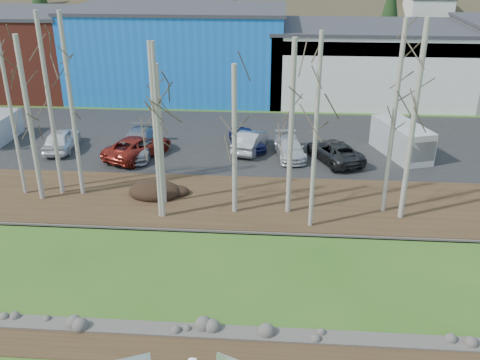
# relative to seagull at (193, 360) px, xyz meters

# --- Properties ---
(dirt_strip) EXTENTS (80.00, 1.80, 0.03)m
(dirt_strip) POSITION_rel_seagull_xyz_m (-0.99, 0.70, -0.14)
(dirt_strip) COLOR #382616
(dirt_strip) RESTS_ON ground
(near_bank_rocks) EXTENTS (80.00, 0.80, 0.50)m
(near_bank_rocks) POSITION_rel_seagull_xyz_m (-0.99, 1.70, -0.16)
(near_bank_rocks) COLOR #47423D
(near_bank_rocks) RESTS_ON ground
(river) EXTENTS (80.00, 8.00, 0.90)m
(river) POSITION_rel_seagull_xyz_m (-0.99, 5.80, -0.16)
(river) COLOR #111F30
(river) RESTS_ON ground
(far_bank_rocks) EXTENTS (80.00, 0.80, 0.46)m
(far_bank_rocks) POSITION_rel_seagull_xyz_m (-0.99, 9.90, -0.16)
(far_bank_rocks) COLOR #47423D
(far_bank_rocks) RESTS_ON ground
(far_bank) EXTENTS (80.00, 7.00, 0.15)m
(far_bank) POSITION_rel_seagull_xyz_m (-0.99, 13.10, -0.08)
(far_bank) COLOR #382616
(far_bank) RESTS_ON ground
(parking_lot) EXTENTS (80.00, 14.00, 0.14)m
(parking_lot) POSITION_rel_seagull_xyz_m (-0.99, 23.60, -0.09)
(parking_lot) COLOR black
(parking_lot) RESTS_ON ground
(building_brick) EXTENTS (16.32, 12.24, 7.80)m
(building_brick) POSITION_rel_seagull_xyz_m (-24.99, 37.60, 3.75)
(building_brick) COLOR maroon
(building_brick) RESTS_ON ground
(building_blue) EXTENTS (20.40, 12.24, 8.30)m
(building_blue) POSITION_rel_seagull_xyz_m (-6.99, 37.60, 4.00)
(building_blue) COLOR blue
(building_blue) RESTS_ON ground
(building_white) EXTENTS (18.36, 12.24, 6.80)m
(building_white) POSITION_rel_seagull_xyz_m (11.01, 37.58, 3.26)
(building_white) COLOR silver
(building_white) RESTS_ON ground
(seagull) EXTENTS (0.39, 0.19, 0.28)m
(seagull) POSITION_rel_seagull_xyz_m (0.00, 0.00, 0.00)
(seagull) COLOR gold
(seagull) RESTS_ON ground
(dirt_mound) EXTENTS (3.11, 2.20, 0.61)m
(dirt_mound) POSITION_rel_seagull_xyz_m (-4.38, 13.45, 0.30)
(dirt_mound) COLOR black
(dirt_mound) RESTS_ON far_bank
(birch_0) EXTENTS (0.25, 0.25, 10.55)m
(birch_0) POSITION_rel_seagull_xyz_m (-10.01, 13.40, 5.27)
(birch_0) COLOR #AAA499
(birch_0) RESTS_ON far_bank
(birch_1) EXTENTS (0.21, 0.21, 9.82)m
(birch_1) POSITION_rel_seagull_xyz_m (-12.22, 13.18, 4.90)
(birch_1) COLOR #AAA499
(birch_1) RESTS_ON far_bank
(birch_2) EXTENTS (0.28, 0.28, 9.44)m
(birch_2) POSITION_rel_seagull_xyz_m (-10.90, 12.53, 4.72)
(birch_2) COLOR #AAA499
(birch_2) RESTS_ON far_bank
(birch_3) EXTENTS (0.24, 0.24, 9.47)m
(birch_3) POSITION_rel_seagull_xyz_m (-3.47, 10.88, 4.73)
(birch_3) COLOR #AAA499
(birch_3) RESTS_ON far_bank
(birch_4) EXTENTS (0.27, 0.27, 8.25)m
(birch_4) POSITION_rel_seagull_xyz_m (0.53, 11.76, 4.12)
(birch_4) COLOR #AAA499
(birch_4) RESTS_ON far_bank
(birch_5) EXTENTS (0.22, 0.22, 8.02)m
(birch_5) POSITION_rel_seagull_xyz_m (-3.60, 12.60, 4.01)
(birch_5) COLOR #AAA499
(birch_5) RESTS_ON far_bank
(birch_6) EXTENTS (0.22, 0.22, 10.12)m
(birch_6) POSITION_rel_seagull_xyz_m (4.67, 10.42, 5.05)
(birch_6) COLOR #AAA499
(birch_6) RESTS_ON far_bank
(birch_7) EXTENTS (0.27, 0.27, 9.55)m
(birch_7) POSITION_rel_seagull_xyz_m (3.50, 11.97, 4.77)
(birch_7) COLOR #AAA499
(birch_7) RESTS_ON far_bank
(birch_8) EXTENTS (0.28, 0.28, 10.60)m
(birch_8) POSITION_rel_seagull_xyz_m (9.65, 11.74, 5.29)
(birch_8) COLOR #AAA499
(birch_8) RESTS_ON far_bank
(birch_9) EXTENTS (0.25, 0.25, 10.45)m
(birch_9) POSITION_rel_seagull_xyz_m (8.82, 12.45, 5.22)
(birch_9) COLOR #AAA499
(birch_9) RESTS_ON far_bank
(birch_10) EXTENTS (0.24, 0.24, 9.47)m
(birch_10) POSITION_rel_seagull_xyz_m (-3.34, 10.88, 4.73)
(birch_10) COLOR #AAA499
(birch_10) RESTS_ON far_bank
(birch_11) EXTENTS (0.25, 0.25, 10.55)m
(birch_11) POSITION_rel_seagull_xyz_m (-8.75, 13.40, 5.27)
(birch_11) COLOR #AAA499
(birch_11) RESTS_ON far_bank
(car_0) EXTENTS (2.29, 4.73, 1.56)m
(car_0) POSITION_rel_seagull_xyz_m (-12.77, 20.49, 0.76)
(car_0) COLOR white
(car_0) RESTS_ON parking_lot
(car_1) EXTENTS (4.58, 5.98, 1.51)m
(car_1) POSITION_rel_seagull_xyz_m (-6.91, 19.52, 0.74)
(car_1) COLOR maroon
(car_1) RESTS_ON parking_lot
(car_2) EXTENTS (2.56, 5.63, 1.60)m
(car_2) POSITION_rel_seagull_xyz_m (-7.05, 20.05, 0.78)
(car_2) COLOR gray
(car_2) RESTS_ON parking_lot
(car_3) EXTENTS (3.26, 4.29, 1.36)m
(car_3) POSITION_rel_seagull_xyz_m (0.59, 21.79, 0.67)
(car_3) COLOR navy
(car_3) RESTS_ON parking_lot
(car_4) EXTENTS (2.55, 4.71, 1.47)m
(car_4) POSITION_rel_seagull_xyz_m (0.85, 21.31, 0.72)
(car_4) COLOR #A5A5A8
(car_4) RESTS_ON parking_lot
(car_5) EXTENTS (4.24, 5.53, 1.39)m
(car_5) POSITION_rel_seagull_xyz_m (6.70, 19.75, 0.68)
(car_5) COLOR #252628
(car_5) RESTS_ON parking_lot
(car_6) EXTENTS (2.50, 4.72, 1.30)m
(car_6) POSITION_rel_seagull_xyz_m (3.66, 20.34, 0.64)
(car_6) COLOR silver
(car_6) RESTS_ON parking_lot
(van_white) EXTENTS (3.72, 5.57, 2.25)m
(van_white) POSITION_rel_seagull_xyz_m (11.53, 21.09, 1.11)
(van_white) COLOR silver
(van_white) RESTS_ON parking_lot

